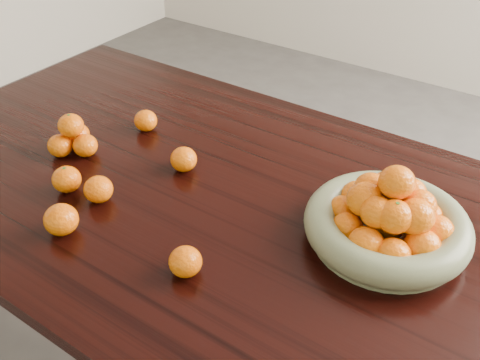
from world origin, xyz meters
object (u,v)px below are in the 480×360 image
Objects in this scene: dining_table at (245,233)px; orange_pyramid at (73,137)px; loose_orange_0 at (67,179)px; fruit_bowl at (388,221)px.

dining_table is 15.33× the size of orange_pyramid.
orange_pyramid reaches higher than loose_orange_0.
fruit_bowl is 2.69× the size of orange_pyramid.
orange_pyramid is at bearing 132.89° from loose_orange_0.
fruit_bowl reaches higher than orange_pyramid.
fruit_bowl is 5.08× the size of loose_orange_0.
fruit_bowl reaches higher than loose_orange_0.
orange_pyramid reaches higher than dining_table.
fruit_bowl reaches higher than dining_table.
loose_orange_0 is (-0.38, -0.20, 0.12)m from dining_table.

